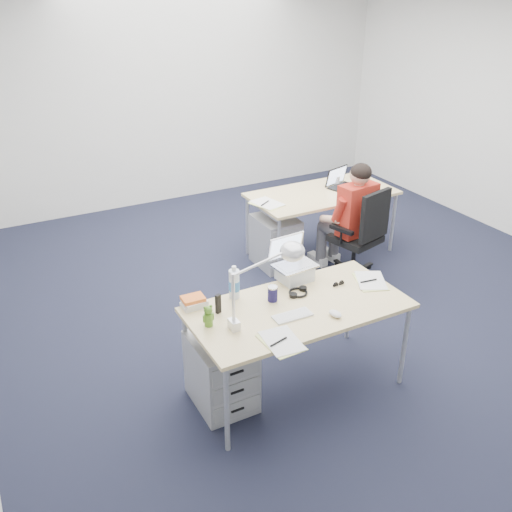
# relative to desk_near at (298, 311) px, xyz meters

# --- Properties ---
(floor) EXTENTS (7.00, 7.00, 0.00)m
(floor) POSITION_rel_desk_near_xyz_m (0.84, 0.85, -0.68)
(floor) COLOR black
(floor) RESTS_ON ground
(room) EXTENTS (6.02, 7.02, 2.80)m
(room) POSITION_rel_desk_near_xyz_m (0.84, 0.85, 1.03)
(room) COLOR silver
(room) RESTS_ON ground
(desk_near) EXTENTS (1.60, 0.80, 0.73)m
(desk_near) POSITION_rel_desk_near_xyz_m (0.00, 0.00, 0.00)
(desk_near) COLOR #D3B87A
(desk_near) RESTS_ON ground
(desk_far) EXTENTS (1.60, 0.80, 0.73)m
(desk_far) POSITION_rel_desk_near_xyz_m (1.50, 1.90, 0.00)
(desk_far) COLOR #D3B87A
(desk_far) RESTS_ON ground
(office_chair) EXTENTS (0.78, 0.78, 1.01)m
(office_chair) POSITION_rel_desk_near_xyz_m (1.48, 1.20, -0.40)
(office_chair) COLOR black
(office_chair) RESTS_ON ground
(seated_person) EXTENTS (0.41, 0.71, 1.23)m
(seated_person) POSITION_rel_desk_near_xyz_m (1.45, 1.38, -0.07)
(seated_person) COLOR #B12619
(seated_person) RESTS_ON ground
(drawer_pedestal_near) EXTENTS (0.40, 0.50, 0.55)m
(drawer_pedestal_near) POSITION_rel_desk_near_xyz_m (-0.58, 0.11, -0.41)
(drawer_pedestal_near) COLOR #A0A2A5
(drawer_pedestal_near) RESTS_ON ground
(drawer_pedestal_far) EXTENTS (0.40, 0.50, 0.55)m
(drawer_pedestal_far) POSITION_rel_desk_near_xyz_m (0.90, 1.88, -0.41)
(drawer_pedestal_far) COLOR #A0A2A5
(drawer_pedestal_far) RESTS_ON ground
(silver_laptop) EXTENTS (0.34, 0.28, 0.34)m
(silver_laptop) POSITION_rel_desk_near_xyz_m (0.18, 0.35, 0.22)
(silver_laptop) COLOR silver
(silver_laptop) RESTS_ON desk_near
(wireless_keyboard) EXTENTS (0.28, 0.12, 0.01)m
(wireless_keyboard) POSITION_rel_desk_near_xyz_m (-0.11, -0.10, 0.05)
(wireless_keyboard) COLOR white
(wireless_keyboard) RESTS_ON desk_near
(computer_mouse) EXTENTS (0.08, 0.12, 0.04)m
(computer_mouse) POSITION_rel_desk_near_xyz_m (0.16, -0.24, 0.07)
(computer_mouse) COLOR white
(computer_mouse) RESTS_ON desk_near
(headphones) EXTENTS (0.23, 0.21, 0.03)m
(headphones) POSITION_rel_desk_near_xyz_m (0.09, 0.15, 0.06)
(headphones) COLOR black
(headphones) RESTS_ON desk_near
(can_koozie) EXTENTS (0.09, 0.09, 0.12)m
(can_koozie) POSITION_rel_desk_near_xyz_m (-0.13, 0.15, 0.11)
(can_koozie) COLOR #1A1645
(can_koozie) RESTS_ON desk_near
(water_bottle) EXTENTS (0.11, 0.11, 0.26)m
(water_bottle) POSITION_rel_desk_near_xyz_m (-0.35, 0.33, 0.18)
(water_bottle) COLOR silver
(water_bottle) RESTS_ON desk_near
(bear_figurine) EXTENTS (0.09, 0.07, 0.16)m
(bear_figurine) POSITION_rel_desk_near_xyz_m (-0.67, 0.07, 0.13)
(bear_figurine) COLOR #39741F
(bear_figurine) RESTS_ON desk_near
(book_stack) EXTENTS (0.18, 0.14, 0.08)m
(book_stack) POSITION_rel_desk_near_xyz_m (-0.67, 0.35, 0.09)
(book_stack) COLOR silver
(book_stack) RESTS_ON desk_near
(cordless_phone) EXTENTS (0.05, 0.04, 0.15)m
(cordless_phone) POSITION_rel_desk_near_xyz_m (-0.55, 0.19, 0.12)
(cordless_phone) COLOR black
(cordless_phone) RESTS_ON desk_near
(papers_left) EXTENTS (0.23, 0.32, 0.01)m
(papers_left) POSITION_rel_desk_near_xyz_m (-0.34, -0.34, 0.05)
(papers_left) COLOR #E1EB88
(papers_left) RESTS_ON desk_near
(papers_right) EXTENTS (0.32, 0.36, 0.01)m
(papers_right) POSITION_rel_desk_near_xyz_m (0.69, 0.04, 0.05)
(papers_right) COLOR #E1EB88
(papers_right) RESTS_ON desk_near
(sunglasses) EXTENTS (0.11, 0.05, 0.02)m
(sunglasses) POSITION_rel_desk_near_xyz_m (0.44, 0.11, 0.06)
(sunglasses) COLOR black
(sunglasses) RESTS_ON desk_near
(desk_lamp) EXTENTS (0.52, 0.22, 0.57)m
(desk_lamp) POSITION_rel_desk_near_xyz_m (-0.37, -0.05, 0.33)
(desk_lamp) COLOR silver
(desk_lamp) RESTS_ON desk_near
(dark_laptop) EXTENTS (0.39, 0.39, 0.23)m
(dark_laptop) POSITION_rel_desk_near_xyz_m (1.79, 1.91, 0.16)
(dark_laptop) COLOR black
(dark_laptop) RESTS_ON desk_far
(far_cup) EXTENTS (0.09, 0.09, 0.10)m
(far_cup) POSITION_rel_desk_near_xyz_m (1.78, 2.04, 0.10)
(far_cup) COLOR white
(far_cup) RESTS_ON desk_far
(far_papers) EXTENTS (0.31, 0.38, 0.01)m
(far_papers) POSITION_rel_desk_near_xyz_m (0.78, 1.87, 0.05)
(far_papers) COLOR white
(far_papers) RESTS_ON desk_far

